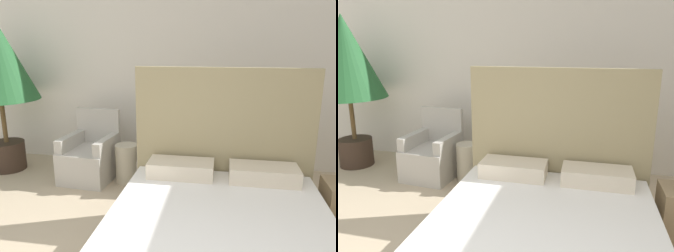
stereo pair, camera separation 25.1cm
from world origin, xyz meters
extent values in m
cube|color=silver|center=(0.00, 4.03, 1.45)|extent=(10.00, 0.06, 2.90)
cube|color=white|center=(0.70, 1.36, 0.42)|extent=(1.59, 2.14, 0.25)
cube|color=tan|center=(0.70, 2.48, 0.75)|extent=(1.65, 0.06, 1.51)
cube|color=beige|center=(0.34, 2.26, 0.61)|extent=(0.59, 0.30, 0.14)
cube|color=beige|center=(1.07, 2.26, 0.61)|extent=(0.59, 0.30, 0.14)
cube|color=#B7B2A8|center=(-0.97, 3.23, 0.20)|extent=(0.66, 0.71, 0.41)
cube|color=#B7B2A8|center=(-0.95, 3.53, 0.64)|extent=(0.61, 0.11, 0.47)
cube|color=#B7B2A8|center=(-1.23, 3.25, 0.49)|extent=(0.15, 0.60, 0.16)
cube|color=#B7B2A8|center=(-0.72, 3.21, 0.49)|extent=(0.15, 0.60, 0.16)
cube|color=#B7B2A8|center=(0.02, 3.23, 0.20)|extent=(0.66, 0.71, 0.41)
cube|color=#B7B2A8|center=(0.00, 3.53, 0.64)|extent=(0.61, 0.11, 0.47)
cube|color=#B7B2A8|center=(-0.23, 3.21, 0.49)|extent=(0.15, 0.60, 0.16)
cube|color=#B7B2A8|center=(0.28, 3.25, 0.49)|extent=(0.15, 0.60, 0.16)
cylinder|color=#38281E|center=(-2.24, 3.37, 0.20)|extent=(0.46, 0.46, 0.40)
cylinder|color=brown|center=(-2.24, 3.37, 0.69)|extent=(0.06, 0.06, 0.59)
cylinder|color=#B7AD93|center=(-0.48, 3.22, 0.25)|extent=(0.28, 0.28, 0.49)
camera|label=1|loc=(0.70, -0.51, 1.71)|focal=35.00mm
camera|label=2|loc=(0.94, -0.46, 1.71)|focal=35.00mm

